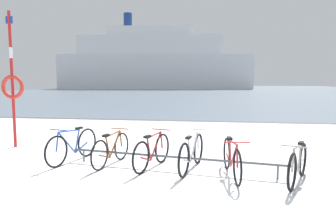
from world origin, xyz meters
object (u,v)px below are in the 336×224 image
object	(u,v)px
bicycle_3	(192,153)
rescue_post	(12,83)
ferry_ship	(154,64)
bicycle_2	(152,152)
bicycle_4	(232,159)
bicycle_0	(73,146)
bicycle_5	(298,164)
bicycle_1	(111,149)

from	to	relation	value
bicycle_3	rescue_post	distance (m)	5.61
rescue_post	ferry_ship	world-z (taller)	ferry_ship
bicycle_2	ferry_ship	world-z (taller)	ferry_ship
bicycle_4	rescue_post	xyz separation A→B (m)	(-6.01, 1.87, 1.48)
ferry_ship	bicycle_0	bearing A→B (deg)	-80.43
bicycle_5	ferry_ship	size ratio (longest dim) A/B	0.03
bicycle_4	ferry_ship	distance (m)	70.83
bicycle_1	bicycle_5	bearing A→B (deg)	-9.96
bicycle_1	bicycle_3	distance (m)	1.84
ferry_ship	bicycle_1	bearing A→B (deg)	-79.64
bicycle_1	bicycle_3	size ratio (longest dim) A/B	0.90
bicycle_4	bicycle_5	bearing A→B (deg)	-9.15
bicycle_0	bicycle_1	world-z (taller)	bicycle_0
bicycle_5	ferry_ship	world-z (taller)	ferry_ship
bicycle_3	ferry_ship	world-z (taller)	ferry_ship
bicycle_2	rescue_post	bearing A→B (deg)	160.91
bicycle_2	bicycle_0	bearing A→B (deg)	173.29
bicycle_0	bicycle_3	bearing A→B (deg)	-5.32
rescue_post	ferry_ship	xyz separation A→B (m)	(-9.15, 67.08, 4.33)
bicycle_0	bicycle_4	size ratio (longest dim) A/B	1.00
bicycle_1	bicycle_4	world-z (taller)	bicycle_4
bicycle_5	rescue_post	xyz separation A→B (m)	(-7.20, 2.06, 1.49)
bicycle_2	bicycle_4	bearing A→B (deg)	-12.31
bicycle_1	bicycle_3	xyz separation A→B (m)	(1.83, -0.15, 0.02)
bicycle_0	bicycle_2	xyz separation A→B (m)	(1.95, -0.23, -0.02)
bicycle_3	bicycle_5	size ratio (longest dim) A/B	1.13
bicycle_0	bicycle_4	xyz separation A→B (m)	(3.63, -0.60, -0.02)
rescue_post	ferry_ship	distance (m)	67.84
bicycle_0	bicycle_5	bearing A→B (deg)	-9.28
bicycle_3	bicycle_1	bearing A→B (deg)	175.37
bicycle_2	bicycle_1	bearing A→B (deg)	173.17
bicycle_0	rescue_post	world-z (taller)	rescue_post
bicycle_0	bicycle_4	distance (m)	3.68
bicycle_3	bicycle_4	bearing A→B (deg)	-22.26
bicycle_1	bicycle_2	bearing A→B (deg)	-6.83
bicycle_4	ferry_ship	size ratio (longest dim) A/B	0.04
bicycle_1	bicycle_2	distance (m)	0.98
bicycle_0	bicycle_2	distance (m)	1.97
bicycle_2	bicycle_3	size ratio (longest dim) A/B	0.90
bicycle_5	rescue_post	size ratio (longest dim) A/B	0.41
ferry_ship	bicycle_4	bearing A→B (deg)	-77.60
bicycle_0	ferry_ship	bearing A→B (deg)	99.57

